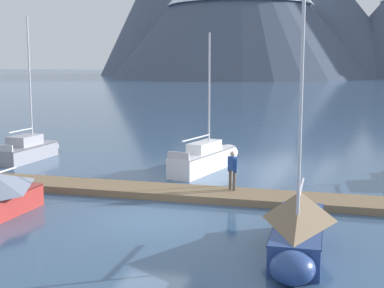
# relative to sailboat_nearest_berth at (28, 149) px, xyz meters

# --- Properties ---
(ground_plane) EXTENTS (700.00, 700.00, 0.00)m
(ground_plane) POSITION_rel_sailboat_nearest_berth_xyz_m (11.35, -10.43, -0.60)
(ground_plane) COLOR #38567A
(mountain_west_summit) EXTENTS (60.18, 60.18, 62.17)m
(mountain_west_summit) POSITION_rel_sailboat_nearest_berth_xyz_m (-54.58, 205.33, 31.65)
(mountain_west_summit) COLOR #4C566B
(mountain_west_summit) RESTS_ON ground
(mountain_shoulder_ridge) EXTENTS (80.19, 80.19, 49.49)m
(mountain_shoulder_ridge) POSITION_rel_sailboat_nearest_berth_xyz_m (7.11, 201.76, 24.81)
(mountain_shoulder_ridge) COLOR #424C60
(mountain_shoulder_ridge) RESTS_ON ground
(dock) EXTENTS (29.10, 2.52, 0.30)m
(dock) POSITION_rel_sailboat_nearest_berth_xyz_m (11.35, -6.43, -0.45)
(dock) COLOR #846B4C
(dock) RESTS_ON ground
(sailboat_nearest_berth) EXTENTS (2.02, 5.51, 8.43)m
(sailboat_nearest_berth) POSITION_rel_sailboat_nearest_berth_xyz_m (0.00, 0.00, 0.00)
(sailboat_nearest_berth) COLOR #93939E
(sailboat_nearest_berth) RESTS_ON ground
(sailboat_mid_dock_port) EXTENTS (2.76, 6.76, 7.30)m
(sailboat_mid_dock_port) POSITION_rel_sailboat_nearest_berth_xyz_m (11.15, -0.34, 0.06)
(sailboat_mid_dock_port) COLOR white
(sailboat_mid_dock_port) RESTS_ON ground
(sailboat_mid_dock_starboard) EXTENTS (1.70, 5.73, 9.38)m
(sailboat_mid_dock_starboard) POSITION_rel_sailboat_nearest_berth_xyz_m (16.82, -12.37, 0.28)
(sailboat_mid_dock_starboard) COLOR navy
(sailboat_mid_dock_starboard) RESTS_ON ground
(person_on_dock) EXTENTS (0.47, 0.41, 1.69)m
(person_on_dock) POSITION_rel_sailboat_nearest_berth_xyz_m (13.56, -5.98, 0.67)
(person_on_dock) COLOR brown
(person_on_dock) RESTS_ON dock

